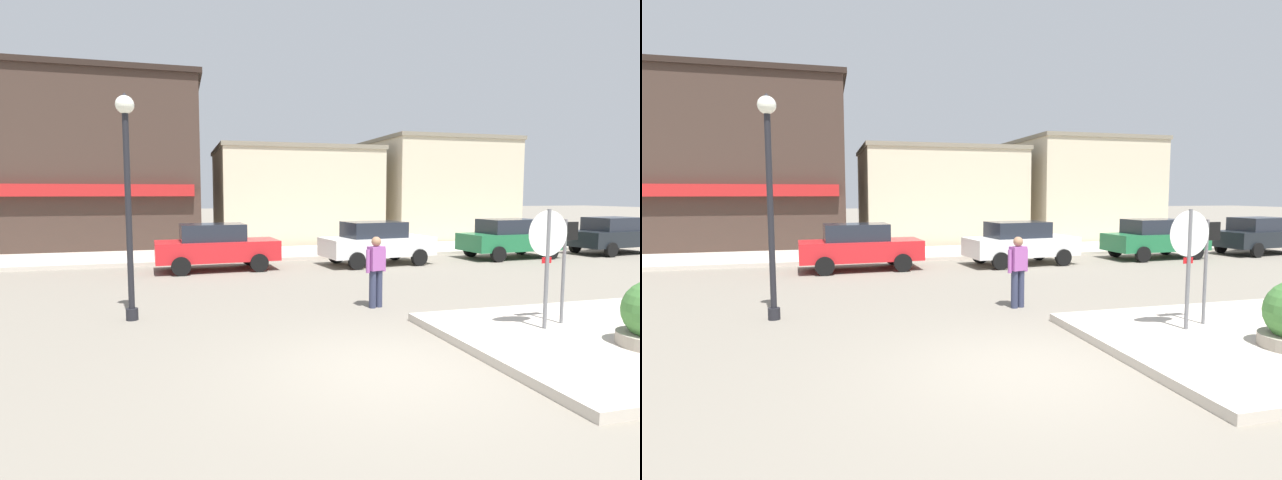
# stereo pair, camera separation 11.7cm
# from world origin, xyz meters

# --- Properties ---
(ground_plane) EXTENTS (160.00, 160.00, 0.00)m
(ground_plane) POSITION_xyz_m (0.00, 0.00, 0.00)
(ground_plane) COLOR gray
(sidewalk_corner) EXTENTS (6.40, 4.80, 0.15)m
(sidewalk_corner) POSITION_xyz_m (4.67, 0.14, 0.07)
(sidewalk_corner) COLOR beige
(sidewalk_corner) RESTS_ON ground
(kerb_far) EXTENTS (80.00, 4.00, 0.15)m
(kerb_far) POSITION_xyz_m (0.00, 13.86, 0.07)
(kerb_far) COLOR beige
(kerb_far) RESTS_ON ground
(stop_sign) EXTENTS (0.82, 0.07, 2.30)m
(stop_sign) POSITION_xyz_m (3.32, 0.82, 1.52)
(stop_sign) COLOR slate
(stop_sign) RESTS_ON ground
(one_way_sign) EXTENTS (0.60, 0.06, 2.10)m
(one_way_sign) POSITION_xyz_m (3.89, 1.05, 1.33)
(one_way_sign) COLOR slate
(one_way_sign) RESTS_ON ground
(lamp_post) EXTENTS (0.36, 0.36, 4.54)m
(lamp_post) POSITION_xyz_m (-3.93, 4.10, 2.96)
(lamp_post) COLOR black
(lamp_post) RESTS_ON ground
(parked_car_nearest) EXTENTS (4.09, 2.05, 1.56)m
(parked_car_nearest) POSITION_xyz_m (-1.79, 10.39, 0.81)
(parked_car_nearest) COLOR red
(parked_car_nearest) RESTS_ON ground
(parked_car_second) EXTENTS (4.17, 2.22, 1.56)m
(parked_car_second) POSITION_xyz_m (3.88, 10.15, 0.81)
(parked_car_second) COLOR white
(parked_car_second) RESTS_ON ground
(parked_car_third) EXTENTS (4.09, 2.04, 1.56)m
(parked_car_third) POSITION_xyz_m (9.68, 10.39, 0.81)
(parked_car_third) COLOR #1E6B3D
(parked_car_third) RESTS_ON ground
(parked_car_fourth) EXTENTS (4.17, 2.23, 1.56)m
(parked_car_fourth) POSITION_xyz_m (14.89, 10.46, 0.81)
(parked_car_fourth) COLOR black
(parked_car_fourth) RESTS_ON ground
(pedestrian_crossing_near) EXTENTS (0.55, 0.32, 1.61)m
(pedestrian_crossing_near) POSITION_xyz_m (1.28, 3.80, 0.87)
(pedestrian_crossing_near) COLOR #2D334C
(pedestrian_crossing_near) RESTS_ON ground
(building_corner_shop) EXTENTS (11.47, 10.01, 7.92)m
(building_corner_shop) POSITION_xyz_m (-7.58, 20.61, 3.96)
(building_corner_shop) COLOR #3D2D26
(building_corner_shop) RESTS_ON ground
(building_storefront_left_near) EXTENTS (8.04, 7.32, 4.91)m
(building_storefront_left_near) POSITION_xyz_m (2.93, 19.82, 2.46)
(building_storefront_left_near) COLOR beige
(building_storefront_left_near) RESTS_ON ground
(building_storefront_left_mid) EXTENTS (7.12, 8.01, 5.57)m
(building_storefront_left_mid) POSITION_xyz_m (11.07, 19.87, 2.79)
(building_storefront_left_mid) COLOR beige
(building_storefront_left_mid) RESTS_ON ground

